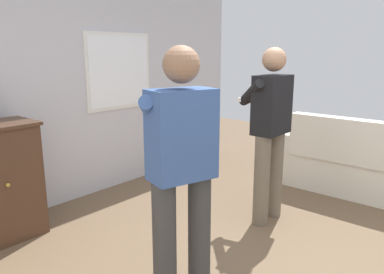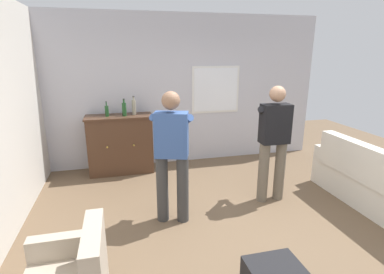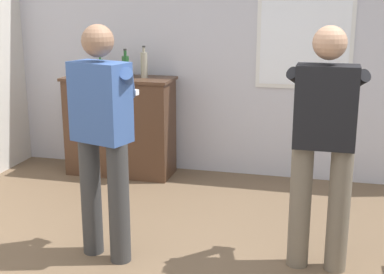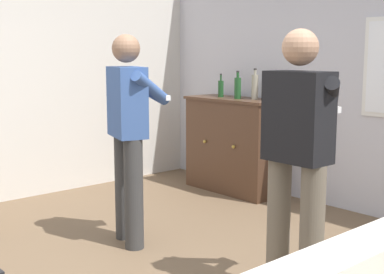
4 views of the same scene
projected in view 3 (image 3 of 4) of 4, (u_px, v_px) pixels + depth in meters
name	position (u px, v px, depth m)	size (l,w,h in m)	color
wall_back_with_window	(253.00, 43.00, 5.48)	(5.20, 0.15, 2.80)	silver
sideboard_cabinet	(120.00, 126.00, 5.68)	(1.15, 0.49, 1.04)	#472D1E
bottle_wine_green	(100.00, 68.00, 5.55)	(0.06, 0.06, 0.26)	#1E4C23
bottle_liquor_amber	(126.00, 66.00, 5.45)	(0.07, 0.07, 0.30)	#1E4C23
bottle_spirits_clear	(144.00, 64.00, 5.48)	(0.07, 0.07, 0.33)	gray
person_standing_left	(103.00, 133.00, 3.72)	(0.53, 0.52, 1.68)	#383838
person_standing_right	(324.00, 138.00, 3.56)	(0.56, 0.48, 1.68)	#6B6051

